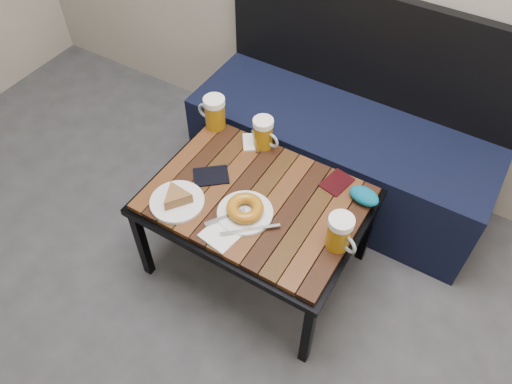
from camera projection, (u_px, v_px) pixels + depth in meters
The scene contains 12 objects.
bench at pixel (341, 147), 2.38m from camera, with size 1.40×0.50×0.95m.
cafe_table at pixel (256, 204), 1.95m from camera, with size 0.84×0.62×0.47m.
beer_mug_left at pixel (214, 112), 2.13m from camera, with size 0.14×0.09×0.15m.
beer_mug_centre at pixel (264, 133), 2.05m from camera, with size 0.13×0.10×0.14m.
beer_mug_right at pixel (340, 233), 1.72m from camera, with size 0.14×0.11×0.15m.
plate_pie at pixel (177, 199), 1.88m from camera, with size 0.21×0.21×0.06m.
plate_bagel at pixel (245, 210), 1.84m from camera, with size 0.25×0.24×0.06m.
napkin_left at pixel (255, 142), 2.11m from camera, with size 0.14×0.14×0.01m.
napkin_right at pixel (220, 236), 1.79m from camera, with size 0.14×0.12×0.01m.
passport_navy at pixel (211, 176), 1.98m from camera, with size 0.10×0.14×0.01m, color black.
passport_burgundy at pixel (337, 182), 1.96m from camera, with size 0.09×0.13×0.01m, color black.
knit_pouch at pixel (364, 196), 1.89m from camera, with size 0.12×0.08×0.05m, color #055283.
Camera 1 is at (0.62, 0.09, 1.94)m, focal length 35.00 mm.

